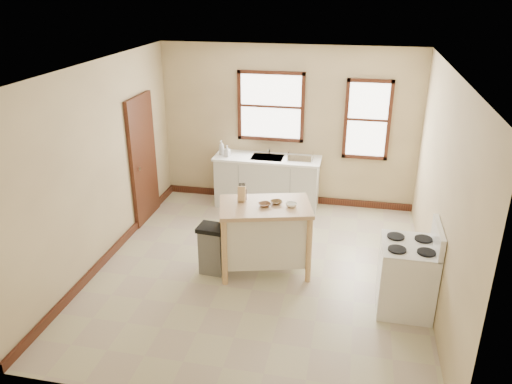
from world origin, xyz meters
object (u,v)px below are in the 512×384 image
at_px(bowl_a, 265,205).
at_px(dish_rack, 301,157).
at_px(bowl_c, 291,205).
at_px(knife_block, 242,194).
at_px(pepper_grinder, 245,195).
at_px(soap_bottle_a, 222,148).
at_px(trash_bin, 212,249).
at_px(bowl_b, 276,202).
at_px(gas_stove, 407,267).
at_px(soap_bottle_b, 227,151).
at_px(kitchen_island, 265,238).

bearing_deg(bowl_a, dish_rack, 84.42).
bearing_deg(bowl_c, knife_block, 176.29).
bearing_deg(pepper_grinder, bowl_c, -8.63).
xyz_separation_m(dish_rack, bowl_c, (0.14, -2.12, 0.04)).
bearing_deg(soap_bottle_a, trash_bin, -58.26).
distance_m(soap_bottle_a, knife_block, 2.22).
relative_size(bowl_b, gas_stove, 0.14).
bearing_deg(gas_stove, soap_bottle_b, 138.58).
height_order(kitchen_island, bowl_c, bowl_c).
bearing_deg(kitchen_island, bowl_c, -11.62).
relative_size(kitchen_island, pepper_grinder, 8.10).
bearing_deg(kitchen_island, soap_bottle_b, 102.49).
distance_m(dish_rack, knife_block, 2.15).
relative_size(kitchen_island, knife_block, 6.07).
relative_size(soap_bottle_a, bowl_c, 1.70).
distance_m(kitchen_island, bowl_c, 0.63).
relative_size(soap_bottle_a, kitchen_island, 0.21).
relative_size(knife_block, pepper_grinder, 1.33).
bearing_deg(trash_bin, knife_block, 41.31).
bearing_deg(trash_bin, bowl_b, 23.10).
relative_size(dish_rack, kitchen_island, 0.35).
bearing_deg(bowl_b, gas_stove, -19.25).
xyz_separation_m(soap_bottle_a, dish_rack, (1.40, 0.02, -0.08)).
height_order(pepper_grinder, gas_stove, gas_stove).
bearing_deg(gas_stove, soap_bottle_a, 138.94).
xyz_separation_m(dish_rack, trash_bin, (-0.91, -2.34, -0.62)).
height_order(knife_block, bowl_b, knife_block).
distance_m(soap_bottle_b, bowl_a, 2.34).
bearing_deg(bowl_b, dish_rack, 87.99).
xyz_separation_m(dish_rack, kitchen_island, (-0.21, -2.14, -0.48)).
relative_size(dish_rack, trash_bin, 0.61).
xyz_separation_m(knife_block, bowl_a, (0.34, -0.10, -0.08)).
relative_size(soap_bottle_a, dish_rack, 0.60).
height_order(soap_bottle_a, kitchen_island, soap_bottle_a).
distance_m(knife_block, bowl_b, 0.48).
bearing_deg(dish_rack, bowl_c, -71.31).
height_order(soap_bottle_b, trash_bin, soap_bottle_b).
height_order(soap_bottle_a, pepper_grinder, soap_bottle_a).
distance_m(dish_rack, pepper_grinder, 2.08).
xyz_separation_m(dish_rack, bowl_a, (-0.21, -2.17, 0.04)).
bearing_deg(soap_bottle_b, pepper_grinder, -51.84).
xyz_separation_m(bowl_c, gas_stove, (1.50, -0.54, -0.44)).
bearing_deg(kitchen_island, bowl_a, -106.75).
relative_size(bowl_a, bowl_b, 1.03).
bearing_deg(dish_rack, bowl_a, -80.57).
bearing_deg(bowl_b, bowl_c, -14.29).
distance_m(soap_bottle_b, pepper_grinder, 2.07).
bearing_deg(knife_block, bowl_b, -3.44).
height_order(soap_bottle_a, bowl_c, soap_bottle_a).
xyz_separation_m(soap_bottle_b, bowl_b, (1.21, -1.97, -0.01)).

